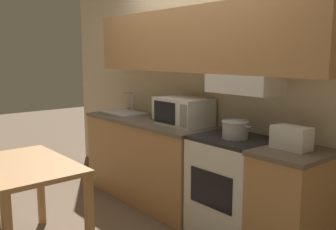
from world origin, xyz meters
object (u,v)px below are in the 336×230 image
at_px(paper_towel_roll, 157,108).
at_px(dining_table, 25,178).
at_px(cooking_pot, 235,129).
at_px(microwave, 184,112).
at_px(toaster, 291,138).
at_px(sink_basin, 123,112).
at_px(stove_range, 233,188).

xyz_separation_m(paper_towel_roll, dining_table, (0.29, -1.55, -0.39)).
xyz_separation_m(cooking_pot, microwave, (-0.72, 0.08, 0.06)).
distance_m(toaster, paper_towel_roll, 1.70).
xyz_separation_m(sink_basin, dining_table, (0.84, -1.47, -0.28)).
height_order(cooking_pot, microwave, microwave).
height_order(stove_range, paper_towel_roll, paper_towel_roll).
height_order(toaster, dining_table, toaster).
relative_size(stove_range, toaster, 3.15).
distance_m(paper_towel_roll, dining_table, 1.62).
distance_m(stove_range, microwave, 0.91).
xyz_separation_m(toaster, sink_basin, (-2.25, -0.02, -0.07)).
bearing_deg(toaster, sink_basin, -179.53).
distance_m(sink_basin, dining_table, 1.72).
xyz_separation_m(microwave, dining_table, (-0.17, -1.54, -0.40)).
xyz_separation_m(stove_range, paper_towel_roll, (-1.16, 0.07, 0.57)).
bearing_deg(toaster, cooking_pot, -176.84).
bearing_deg(cooking_pot, sink_basin, 179.67).
relative_size(microwave, sink_basin, 0.95).
distance_m(sink_basin, paper_towel_roll, 0.57).
xyz_separation_m(microwave, paper_towel_roll, (-0.46, 0.01, -0.02)).
bearing_deg(microwave, sink_basin, -176.31).
bearing_deg(sink_basin, stove_range, 0.28).
height_order(stove_range, sink_basin, sink_basin).
relative_size(stove_range, dining_table, 0.88).
distance_m(toaster, sink_basin, 2.25).
xyz_separation_m(microwave, sink_basin, (-1.01, -0.07, -0.12)).
relative_size(stove_range, microwave, 1.77).
bearing_deg(stove_range, dining_table, -120.43).
distance_m(toaster, dining_table, 2.08).
bearing_deg(microwave, cooking_pot, -5.96).
bearing_deg(cooking_pot, toaster, 3.16).
height_order(sink_basin, dining_table, sink_basin).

